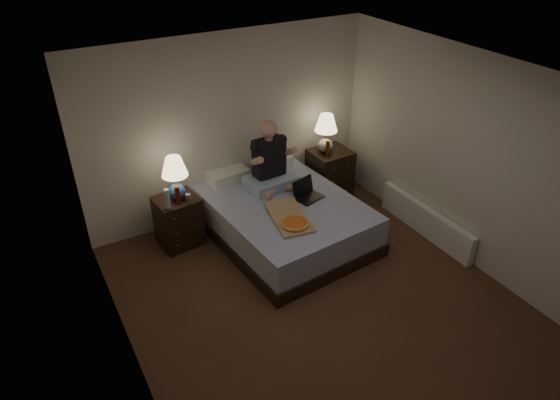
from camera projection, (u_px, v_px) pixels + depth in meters
floor at (320, 302)px, 5.56m from camera, size 4.00×4.50×0.00m
ceiling at (332, 83)px, 4.25m from camera, size 4.00×4.50×0.00m
wall_back at (229, 128)px, 6.57m from camera, size 4.00×0.00×2.50m
wall_front at (520, 368)px, 3.24m from camera, size 4.00×0.00×2.50m
wall_left at (122, 272)px, 4.06m from camera, size 0.00×4.50×2.50m
wall_right at (469, 161)px, 5.75m from camera, size 0.00×4.50×2.50m
bed at (283, 218)px, 6.50m from camera, size 1.80×2.30×0.54m
nightstand_left at (179, 221)px, 6.33m from camera, size 0.55×0.51×0.66m
nightstand_right at (330, 173)px, 7.35m from camera, size 0.57×0.51×0.73m
lamp_left at (175, 178)px, 6.03m from camera, size 0.34×0.34×0.56m
lamp_right at (326, 133)px, 7.01m from camera, size 0.40×0.40×0.56m
water_bottle at (167, 199)px, 5.92m from camera, size 0.07×0.07×0.25m
soda_can at (188, 198)px, 6.08m from camera, size 0.07×0.07×0.10m
beer_bottle_left at (178, 195)px, 6.02m from camera, size 0.06×0.06×0.23m
beer_bottle_right at (328, 148)px, 6.99m from camera, size 0.06×0.06×0.23m
person at (271, 156)px, 6.40m from camera, size 0.69×0.56×0.93m
laptop at (309, 190)px, 6.34m from camera, size 0.40×0.36×0.24m
pizza_box at (295, 224)px, 5.83m from camera, size 0.53×0.82×0.08m
radiator at (425, 221)px, 6.57m from camera, size 0.10×1.60×0.40m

